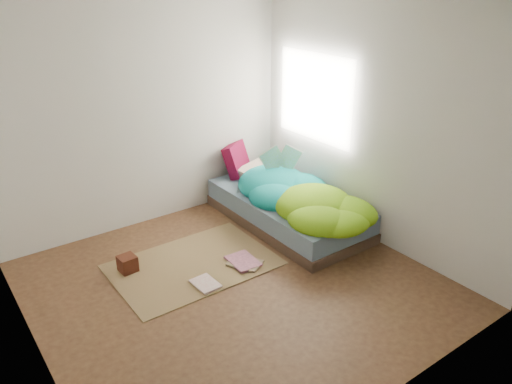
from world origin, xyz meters
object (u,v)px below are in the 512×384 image
bed (287,210)px  wooden_box (128,264)px  pillow_magenta (237,160)px  floor_book_b (232,265)px  open_book (281,151)px  floor_book_a (196,288)px

bed → wooden_box: size_ratio=12.33×
pillow_magenta → floor_book_b: (-0.98, -1.35, -0.52)m
open_book → wooden_box: 2.18m
bed → pillow_magenta: (-0.10, 0.91, 0.38)m
open_book → floor_book_b: bearing=-127.4°
floor_book_a → pillow_magenta: bearing=43.1°
floor_book_a → floor_book_b: size_ratio=0.81×
floor_book_b → bed: bearing=25.6°
open_book → wooden_box: open_book is taller
pillow_magenta → floor_book_a: pillow_magenta is taller
bed → wooden_box: 1.96m
pillow_magenta → floor_book_a: size_ratio=1.47×
bed → floor_book_a: size_ratio=7.12×
wooden_box → pillow_magenta: bearing=23.3°
pillow_magenta → floor_book_a: 2.13m
wooden_box → floor_book_b: (0.87, -0.55, -0.06)m
floor_book_b → wooden_box: bearing=151.1°
pillow_magenta → open_book: 0.73m
pillow_magenta → wooden_box: bearing=171.0°
floor_book_a → floor_book_b: (0.48, 0.12, 0.01)m
open_book → floor_book_a: bearing=-131.9°
pillow_magenta → open_book: size_ratio=0.98×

